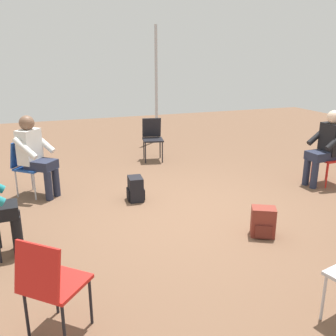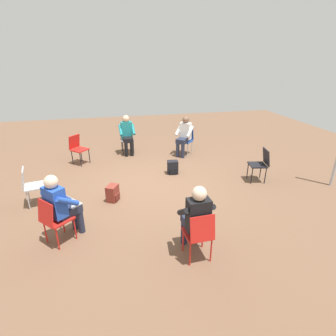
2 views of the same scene
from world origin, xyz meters
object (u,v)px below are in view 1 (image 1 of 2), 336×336
chair_northwest (50,282)px  person_in_black (326,144)px  chair_northeast (27,164)px  chair_south (332,155)px  backpack_by_empty_chair (136,190)px  chair_east (152,136)px  backpack_near_laptop_user (263,223)px  person_in_white (35,152)px

chair_northwest → person_in_black: 4.95m
chair_northeast → chair_northwest: bearing=43.6°
chair_northeast → chair_south: bearing=117.2°
chair_northeast → person_in_black: (-1.20, -4.60, 0.20)m
chair_northwest → backpack_by_empty_chair: 2.89m
chair_northeast → backpack_by_empty_chair: (-0.80, -1.48, -0.34)m
chair_east → backpack_by_empty_chair: (-2.04, 0.92, -0.34)m
chair_northwest → backpack_near_laptop_user: (0.91, -2.47, -0.34)m
backpack_near_laptop_user → chair_east: bearing=3.3°
chair_south → chair_northwest: bearing=112.3°
person_in_white → chair_northeast: bearing=-90.0°
backpack_near_laptop_user → backpack_by_empty_chair: 1.98m
chair_east → backpack_by_empty_chair: bearing=76.9°
chair_east → person_in_black: bearing=143.3°
chair_northwest → backpack_by_empty_chair: chair_northwest is taller
chair_northeast → person_in_black: person_in_black is taller
chair_northwest → backpack_by_empty_chair: (2.54, -1.34, -0.34)m
chair_south → chair_northeast: bearing=73.4°
chair_northeast → chair_east: 2.70m
chair_south → backpack_by_empty_chair: (0.38, 3.29, -0.34)m
person_in_black → backpack_near_laptop_user: size_ratio=3.44×
person_in_white → backpack_near_laptop_user: size_ratio=3.44×
chair_south → person_in_black: (-0.01, 0.17, 0.20)m
chair_east → backpack_near_laptop_user: chair_east is taller
chair_east → person_in_white: bearing=41.8°
chair_south → person_in_black: size_ratio=0.69×
chair_northwest → person_in_white: person_in_white is taller
person_in_black → chair_south: bearing=-90.0°
chair_south → backpack_by_empty_chair: 3.32m
chair_east → person_in_black: 3.28m
person_in_white → backpack_by_empty_chair: person_in_white is taller
person_in_white → person_in_black: bearing=117.5°
person_in_white → chair_south: bearing=118.1°
chair_northeast → chair_east: same height
chair_south → person_in_white: person_in_white is taller
chair_south → chair_northeast: size_ratio=1.00×
chair_northwest → person_in_white: bearing=132.7°
chair_northwest → backpack_near_laptop_user: size_ratio=2.36×
chair_south → chair_northeast: same height
chair_south → chair_east: bearing=41.6°
chair_northeast → person_in_white: bearing=90.0°
person_in_black → backpack_by_empty_chair: person_in_black is taller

